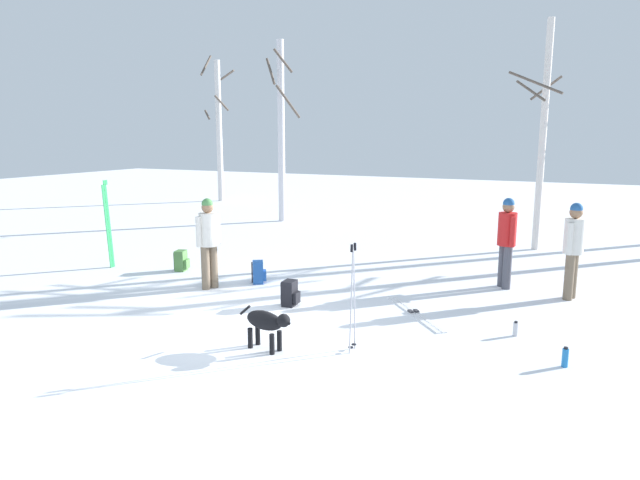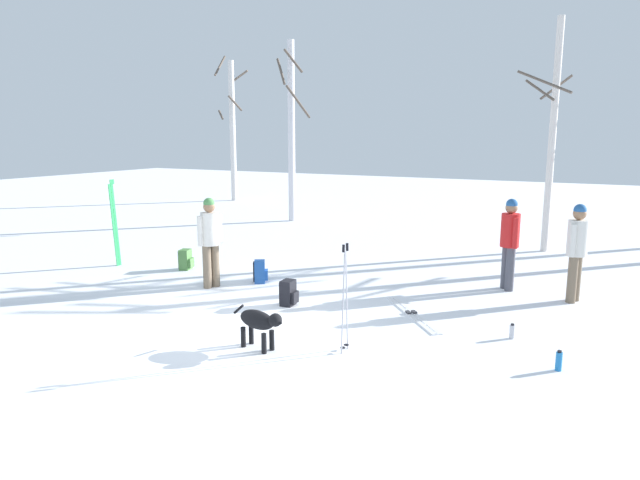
# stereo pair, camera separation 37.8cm
# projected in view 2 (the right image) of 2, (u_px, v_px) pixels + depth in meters

# --- Properties ---
(ground_plane) EXTENTS (60.00, 60.00, 0.00)m
(ground_plane) POSITION_uv_depth(u_px,v_px,m) (236.00, 333.00, 8.27)
(ground_plane) COLOR white
(person_0) EXTENTS (0.34, 0.49, 1.72)m
(person_0) POSITION_uv_depth(u_px,v_px,m) (210.00, 237.00, 10.58)
(person_0) COLOR #72604C
(person_0) RESTS_ON ground_plane
(person_1) EXTENTS (0.34, 0.45, 1.72)m
(person_1) POSITION_uv_depth(u_px,v_px,m) (510.00, 238.00, 10.43)
(person_1) COLOR #4C4C56
(person_1) RESTS_ON ground_plane
(person_2) EXTENTS (0.34, 0.50, 1.72)m
(person_2) POSITION_uv_depth(u_px,v_px,m) (577.00, 246.00, 9.66)
(person_2) COLOR #72604C
(person_2) RESTS_ON ground_plane
(dog) EXTENTS (0.89, 0.32, 0.57)m
(dog) POSITION_uv_depth(u_px,v_px,m) (259.00, 322.00, 7.60)
(dog) COLOR black
(dog) RESTS_ON ground_plane
(ski_pair_planted_0) EXTENTS (0.03, 0.23, 1.92)m
(ski_pair_planted_0) POSITION_uv_depth(u_px,v_px,m) (115.00, 224.00, 12.31)
(ski_pair_planted_0) COLOR green
(ski_pair_planted_0) RESTS_ON ground_plane
(ski_pair_lying_0) EXTENTS (1.38, 1.56, 0.05)m
(ski_pair_lying_0) POSITION_uv_depth(u_px,v_px,m) (412.00, 314.00, 9.11)
(ski_pair_lying_0) COLOR white
(ski_pair_lying_0) RESTS_ON ground_plane
(ski_poles_0) EXTENTS (0.07, 0.22, 1.48)m
(ski_poles_0) POSITION_uv_depth(u_px,v_px,m) (345.00, 295.00, 7.45)
(ski_poles_0) COLOR #B2B2BC
(ski_poles_0) RESTS_ON ground_plane
(backpack_0) EXTENTS (0.34, 0.33, 0.44)m
(backpack_0) POSITION_uv_depth(u_px,v_px,m) (260.00, 272.00, 11.06)
(backpack_0) COLOR #1E4C99
(backpack_0) RESTS_ON ground_plane
(backpack_1) EXTENTS (0.33, 0.30, 0.44)m
(backpack_1) POSITION_uv_depth(u_px,v_px,m) (186.00, 260.00, 12.12)
(backpack_1) COLOR #4C7F3F
(backpack_1) RESTS_ON ground_plane
(backpack_2) EXTENTS (0.30, 0.27, 0.44)m
(backpack_2) POSITION_uv_depth(u_px,v_px,m) (288.00, 293.00, 9.58)
(backpack_2) COLOR black
(backpack_2) RESTS_ON ground_plane
(water_bottle_0) EXTENTS (0.07, 0.07, 0.22)m
(water_bottle_0) POSITION_uv_depth(u_px,v_px,m) (512.00, 332.00, 8.04)
(water_bottle_0) COLOR silver
(water_bottle_0) RESTS_ON ground_plane
(water_bottle_1) EXTENTS (0.08, 0.08, 0.26)m
(water_bottle_1) POSITION_uv_depth(u_px,v_px,m) (559.00, 361.00, 6.95)
(water_bottle_1) COLOR #1E72BF
(water_bottle_1) RESTS_ON ground_plane
(birch_tree_0) EXTENTS (1.26, 1.29, 6.18)m
(birch_tree_0) POSITION_uv_depth(u_px,v_px,m) (232.00, 128.00, 24.19)
(birch_tree_0) COLOR silver
(birch_tree_0) RESTS_ON ground_plane
(birch_tree_1) EXTENTS (1.15, 0.85, 5.83)m
(birch_tree_1) POSITION_uv_depth(u_px,v_px,m) (291.00, 129.00, 18.39)
(birch_tree_1) COLOR silver
(birch_tree_1) RESTS_ON ground_plane
(birch_tree_2) EXTENTS (1.28, 1.26, 5.58)m
(birch_tree_2) POSITION_uv_depth(u_px,v_px,m) (552.00, 134.00, 13.52)
(birch_tree_2) COLOR silver
(birch_tree_2) RESTS_ON ground_plane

